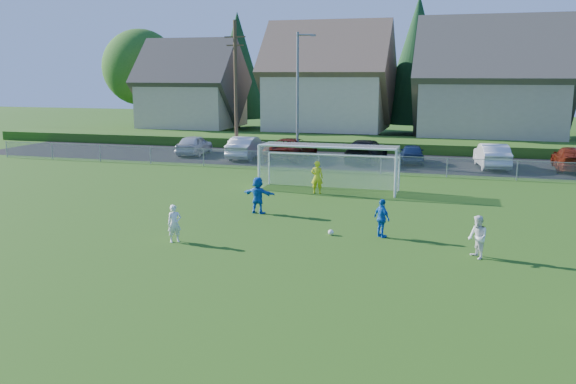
{
  "coord_description": "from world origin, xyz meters",
  "views": [
    {
      "loc": [
        6.84,
        -15.72,
        6.25
      ],
      "look_at": [
        0.0,
        8.0,
        1.4
      ],
      "focal_mm": 38.0,
      "sensor_mm": 36.0,
      "label": 1
    }
  ],
  "objects_px": {
    "goalkeeper": "(317,177)",
    "car_d": "(366,151)",
    "car_a": "(194,145)",
    "soccer_ball": "(331,232)",
    "player_blue_a": "(382,218)",
    "car_b": "(247,147)",
    "player_white_a": "(174,223)",
    "car_c": "(292,149)",
    "soccer_goal": "(329,160)",
    "car_g": "(572,159)",
    "player_blue_b": "(258,195)",
    "car_f": "(492,156)",
    "car_e": "(412,154)",
    "player_white_b": "(478,237)"
  },
  "relations": [
    {
      "from": "player_white_a",
      "to": "player_white_b",
      "type": "height_order",
      "value": "player_white_b"
    },
    {
      "from": "goalkeeper",
      "to": "car_c",
      "type": "xyz_separation_m",
      "value": [
        -4.74,
        11.94,
        -0.08
      ]
    },
    {
      "from": "car_d",
      "to": "car_f",
      "type": "bearing_deg",
      "value": -177.35
    },
    {
      "from": "soccer_ball",
      "to": "player_white_a",
      "type": "xyz_separation_m",
      "value": [
        -5.42,
        -2.58,
        0.6
      ]
    },
    {
      "from": "soccer_ball",
      "to": "player_blue_a",
      "type": "bearing_deg",
      "value": 6.95
    },
    {
      "from": "player_white_a",
      "to": "soccer_goal",
      "type": "bearing_deg",
      "value": 32.73
    },
    {
      "from": "car_g",
      "to": "soccer_ball",
      "type": "bearing_deg",
      "value": 61.24
    },
    {
      "from": "car_c",
      "to": "car_e",
      "type": "bearing_deg",
      "value": -172.47
    },
    {
      "from": "player_blue_a",
      "to": "goalkeeper",
      "type": "height_order",
      "value": "goalkeeper"
    },
    {
      "from": "soccer_ball",
      "to": "player_white_a",
      "type": "distance_m",
      "value": 6.04
    },
    {
      "from": "goalkeeper",
      "to": "car_c",
      "type": "distance_m",
      "value": 12.85
    },
    {
      "from": "player_white_a",
      "to": "player_blue_a",
      "type": "relative_size",
      "value": 0.95
    },
    {
      "from": "player_blue_a",
      "to": "goalkeeper",
      "type": "distance_m",
      "value": 8.9
    },
    {
      "from": "player_blue_a",
      "to": "player_blue_b",
      "type": "xyz_separation_m",
      "value": [
        -5.91,
        2.56,
        0.08
      ]
    },
    {
      "from": "player_white_b",
      "to": "soccer_goal",
      "type": "bearing_deg",
      "value": -171.58
    },
    {
      "from": "car_e",
      "to": "soccer_goal",
      "type": "relative_size",
      "value": 0.54
    },
    {
      "from": "soccer_ball",
      "to": "player_blue_a",
      "type": "xyz_separation_m",
      "value": [
        1.94,
        0.24,
        0.64
      ]
    },
    {
      "from": "player_white_b",
      "to": "goalkeeper",
      "type": "bearing_deg",
      "value": -166.93
    },
    {
      "from": "player_blue_b",
      "to": "goalkeeper",
      "type": "height_order",
      "value": "goalkeeper"
    },
    {
      "from": "player_white_a",
      "to": "player_blue_a",
      "type": "distance_m",
      "value": 7.89
    },
    {
      "from": "player_blue_b",
      "to": "car_b",
      "type": "xyz_separation_m",
      "value": [
        -6.6,
        16.74,
        -0.01
      ]
    },
    {
      "from": "car_a",
      "to": "player_white_b",
      "type": "bearing_deg",
      "value": 128.08
    },
    {
      "from": "player_white_b",
      "to": "car_b",
      "type": "bearing_deg",
      "value": -169.37
    },
    {
      "from": "player_white_b",
      "to": "car_e",
      "type": "distance_m",
      "value": 22.43
    },
    {
      "from": "car_c",
      "to": "car_d",
      "type": "distance_m",
      "value": 5.42
    },
    {
      "from": "goalkeeper",
      "to": "car_b",
      "type": "xyz_separation_m",
      "value": [
        -8.11,
        11.57,
        -0.05
      ]
    },
    {
      "from": "player_white_a",
      "to": "player_white_b",
      "type": "distance_m",
      "value": 10.9
    },
    {
      "from": "player_white_b",
      "to": "goalkeeper",
      "type": "height_order",
      "value": "goalkeeper"
    },
    {
      "from": "soccer_goal",
      "to": "car_g",
      "type": "bearing_deg",
      "value": 38.49
    },
    {
      "from": "goalkeeper",
      "to": "car_b",
      "type": "height_order",
      "value": "goalkeeper"
    },
    {
      "from": "player_white_b",
      "to": "car_d",
      "type": "bearing_deg",
      "value": 171.97
    },
    {
      "from": "soccer_ball",
      "to": "car_e",
      "type": "distance_m",
      "value": 20.53
    },
    {
      "from": "car_d",
      "to": "soccer_goal",
      "type": "xyz_separation_m",
      "value": [
        -0.29,
        -10.83,
        0.82
      ]
    },
    {
      "from": "car_f",
      "to": "car_g",
      "type": "distance_m",
      "value": 4.95
    },
    {
      "from": "player_white_b",
      "to": "player_blue_b",
      "type": "relative_size",
      "value": 0.89
    },
    {
      "from": "car_a",
      "to": "car_f",
      "type": "height_order",
      "value": "car_f"
    },
    {
      "from": "goalkeeper",
      "to": "car_d",
      "type": "relative_size",
      "value": 0.31
    },
    {
      "from": "goalkeeper",
      "to": "car_d",
      "type": "xyz_separation_m",
      "value": [
        0.69,
        12.01,
        -0.06
      ]
    },
    {
      "from": "car_a",
      "to": "car_d",
      "type": "xyz_separation_m",
      "value": [
        13.42,
        -0.45,
        0.04
      ]
    },
    {
      "from": "car_g",
      "to": "car_a",
      "type": "bearing_deg",
      "value": 0.57
    },
    {
      "from": "player_blue_b",
      "to": "car_g",
      "type": "relative_size",
      "value": 0.31
    },
    {
      "from": "car_g",
      "to": "soccer_goal",
      "type": "xyz_separation_m",
      "value": [
        -13.7,
        -10.9,
        0.86
      ]
    },
    {
      "from": "car_d",
      "to": "player_blue_b",
      "type": "bearing_deg",
      "value": 86.11
    },
    {
      "from": "player_white_a",
      "to": "car_c",
      "type": "bearing_deg",
      "value": 53.24
    },
    {
      "from": "soccer_goal",
      "to": "player_blue_a",
      "type": "bearing_deg",
      "value": -65.78
    },
    {
      "from": "car_b",
      "to": "player_white_a",
      "type": "bearing_deg",
      "value": 101.15
    },
    {
      "from": "soccer_ball",
      "to": "car_c",
      "type": "distance_m",
      "value": 21.18
    },
    {
      "from": "player_blue_a",
      "to": "goalkeeper",
      "type": "bearing_deg",
      "value": -15.22
    },
    {
      "from": "player_white_a",
      "to": "goalkeeper",
      "type": "relative_size",
      "value": 0.82
    },
    {
      "from": "player_blue_b",
      "to": "goalkeeper",
      "type": "bearing_deg",
      "value": -97.01
    }
  ]
}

